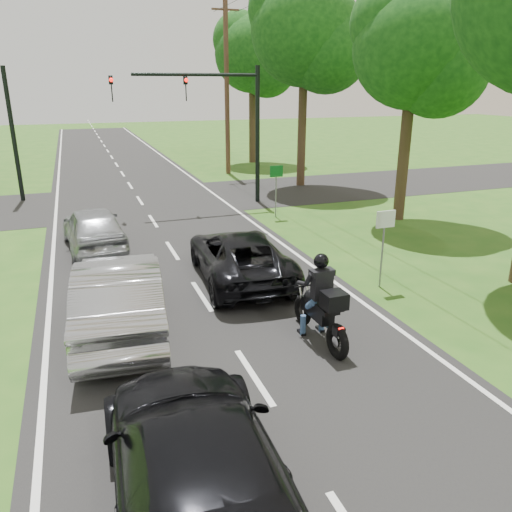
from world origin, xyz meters
The scene contains 16 objects.
ground centered at (0.00, 0.00, 0.00)m, with size 140.00×140.00×0.00m, color #295718.
road centered at (0.00, 10.00, 0.01)m, with size 8.00×100.00×0.01m, color black.
cross_road centered at (0.00, 16.00, 0.01)m, with size 60.00×7.00×0.01m, color black.
motorcycle_rider centered at (1.80, 0.82, 0.78)m, with size 0.65×2.29×1.97m.
dark_suv centered at (1.32, 4.85, 0.70)m, with size 2.27×4.92×1.37m, color black.
silver_sedan centered at (-2.12, 2.80, 0.84)m, with size 1.76×5.03×1.66m, color #A4A3A8.
silver_suv centered at (-2.36, 9.00, 0.74)m, with size 1.73×4.30×1.46m, color #A0A3A8.
dark_car_behind centered at (-1.72, -2.86, 0.78)m, with size 2.15×5.28×1.53m, color black.
traffic_signal centered at (3.34, 14.00, 4.14)m, with size 6.38×0.44×6.00m.
signal_pole_far centered at (-5.20, 18.00, 3.00)m, with size 0.20×0.20×6.00m, color black.
utility_pole_far centered at (6.20, 22.00, 5.08)m, with size 1.60×0.28×10.00m.
sign_white centered at (4.70, 2.98, 1.60)m, with size 0.55×0.07×2.12m.
sign_green centered at (4.90, 10.98, 1.60)m, with size 0.55×0.07×2.12m.
tree_row_c centered at (9.75, 8.80, 6.23)m, with size 4.80×4.65×8.76m.
tree_row_d centered at (9.10, 16.76, 7.43)m, with size 5.76×5.58×10.45m.
tree_row_e centered at (9.48, 25.78, 6.83)m, with size 5.28×5.12×9.61m.
Camera 1 is at (-2.73, -7.64, 5.19)m, focal length 35.00 mm.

